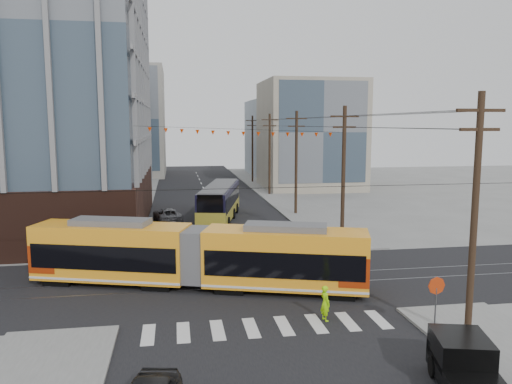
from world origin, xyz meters
TOP-DOWN VIEW (x-y plane):
  - ground at (0.00, 0.00)m, footprint 160.00×160.00m
  - bg_bldg_nw_near at (-17.00, 52.00)m, footprint 18.00×16.00m
  - bg_bldg_ne_near at (16.00, 48.00)m, footprint 14.00×14.00m
  - bg_bldg_nw_far at (-14.00, 72.00)m, footprint 16.00×18.00m
  - bg_bldg_ne_far at (18.00, 68.00)m, footprint 16.00×16.00m
  - utility_pole_near at (8.50, -6.00)m, footprint 0.30×0.30m
  - utility_pole_far at (8.50, 56.00)m, footprint 0.30×0.30m
  - streetcar at (-3.08, 3.47)m, footprint 19.77×8.72m
  - city_bus at (0.19, 24.49)m, footprint 5.51×13.03m
  - pickup_truck at (5.78, -10.66)m, footprint 3.23×5.68m
  - parked_car_silver at (-5.40, 11.60)m, footprint 2.77×4.95m
  - parked_car_white at (-5.75, 16.10)m, footprint 3.63×5.61m
  - parked_car_grey at (-5.04, 23.96)m, footprint 3.19×5.33m
  - pedestrian at (2.94, -2.66)m, footprint 0.57×0.73m
  - stop_sign at (7.18, -5.50)m, footprint 0.86×0.86m
  - jersey_barrier at (8.30, 11.19)m, footprint 1.71×4.38m

SIDE VIEW (x-z plane):
  - ground at x=0.00m, z-range 0.00..0.00m
  - jersey_barrier at x=8.30m, z-range 0.00..0.86m
  - parked_car_grey at x=-5.04m, z-range 0.00..1.39m
  - parked_car_white at x=-5.75m, z-range 0.00..1.51m
  - parked_car_silver at x=-5.40m, z-range 0.00..1.55m
  - pedestrian at x=2.94m, z-range 0.00..1.78m
  - pickup_truck at x=5.78m, z-range 0.00..1.82m
  - stop_sign at x=7.18m, z-range 0.00..2.70m
  - city_bus at x=0.19m, z-range 0.00..3.61m
  - streetcar at x=-3.08m, z-range 0.00..3.83m
  - utility_pole_near at x=8.50m, z-range 0.00..11.00m
  - utility_pole_far at x=8.50m, z-range 0.00..11.00m
  - bg_bldg_ne_far at x=18.00m, z-range 0.00..14.00m
  - bg_bldg_ne_near at x=16.00m, z-range 0.00..16.00m
  - bg_bldg_nw_near at x=-17.00m, z-range 0.00..18.00m
  - bg_bldg_nw_far at x=-14.00m, z-range 0.00..20.00m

